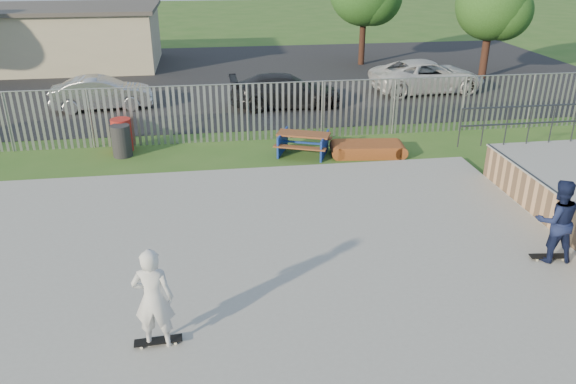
{
  "coord_description": "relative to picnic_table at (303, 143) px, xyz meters",
  "views": [
    {
      "loc": [
        -0.29,
        -9.65,
        6.38
      ],
      "look_at": [
        1.39,
        2.0,
        1.1
      ],
      "focal_mm": 35.0,
      "sensor_mm": 36.0,
      "label": 1
    }
  ],
  "objects": [
    {
      "name": "ground",
      "position": [
        -2.67,
        -7.37,
        -0.36
      ],
      "size": [
        120.0,
        120.0,
        0.0
      ],
      "primitive_type": "plane",
      "color": "#336021",
      "rests_on": "ground"
    },
    {
      "name": "concrete_slab",
      "position": [
        -2.67,
        -7.37,
        -0.29
      ],
      "size": [
        15.0,
        12.0,
        0.15
      ],
      "primitive_type": "cube",
      "color": "#979792",
      "rests_on": "ground"
    },
    {
      "name": "fence",
      "position": [
        -1.67,
        -2.79,
        0.64
      ],
      "size": [
        26.04,
        16.02,
        2.0
      ],
      "color": "gray",
      "rests_on": "ground"
    },
    {
      "name": "picnic_table",
      "position": [
        0.0,
        0.0,
        0.0
      ],
      "size": [
        2.07,
        1.9,
        0.71
      ],
      "rotation": [
        0.0,
        0.0,
        -0.38
      ],
      "color": "brown",
      "rests_on": "ground"
    },
    {
      "name": "funbox",
      "position": [
        2.06,
        -0.41,
        -0.16
      ],
      "size": [
        2.11,
        1.22,
        0.4
      ],
      "rotation": [
        0.0,
        0.0,
        -0.11
      ],
      "color": "brown",
      "rests_on": "ground"
    },
    {
      "name": "trash_bin_red",
      "position": [
        -5.86,
        1.18,
        0.18
      ],
      "size": [
        0.65,
        0.65,
        1.08
      ],
      "primitive_type": "cylinder",
      "color": "#A71F19",
      "rests_on": "ground"
    },
    {
      "name": "trash_bin_grey",
      "position": [
        -5.81,
        0.64,
        0.15
      ],
      "size": [
        0.62,
        0.62,
        1.03
      ],
      "primitive_type": "cylinder",
      "color": "#28272A",
      "rests_on": "ground"
    },
    {
      "name": "parking_lot",
      "position": [
        -2.67,
        11.63,
        -0.35
      ],
      "size": [
        40.0,
        18.0,
        0.02
      ],
      "primitive_type": "cube",
      "color": "black",
      "rests_on": "ground"
    },
    {
      "name": "car_silver",
      "position": [
        -7.28,
        6.43,
        0.32
      ],
      "size": [
        4.12,
        1.76,
        1.32
      ],
      "primitive_type": "imported",
      "rotation": [
        0.0,
        0.0,
        1.66
      ],
      "color": "#B3B4B9",
      "rests_on": "parking_lot"
    },
    {
      "name": "car_dark",
      "position": [
        0.22,
        5.7,
        0.33
      ],
      "size": [
        4.65,
        1.9,
        1.35
      ],
      "primitive_type": "imported",
      "rotation": [
        0.0,
        0.0,
        1.57
      ],
      "color": "black",
      "rests_on": "parking_lot"
    },
    {
      "name": "car_white",
      "position": [
        6.98,
        7.3,
        0.38
      ],
      "size": [
        5.33,
        2.74,
        1.44
      ],
      "primitive_type": "imported",
      "rotation": [
        0.0,
        0.0,
        1.64
      ],
      "color": "silver",
      "rests_on": "parking_lot"
    },
    {
      "name": "building",
      "position": [
        -10.67,
        15.63,
        1.25
      ],
      "size": [
        10.4,
        6.4,
        3.2
      ],
      "color": "#C0B694",
      "rests_on": "ground"
    },
    {
      "name": "tree_right",
      "position": [
        10.82,
        9.62,
        3.23
      ],
      "size": [
        3.46,
        3.46,
        5.34
      ],
      "color": "#3F2319",
      "rests_on": "ground"
    },
    {
      "name": "skateboard_a",
      "position": [
        4.05,
        -7.54,
        -0.17
      ],
      "size": [
        0.82,
        0.29,
        0.08
      ],
      "rotation": [
        0.0,
        0.0,
        -0.11
      ],
      "color": "black",
      "rests_on": "concrete_slab"
    },
    {
      "name": "skateboard_b",
      "position": [
        -4.04,
        -9.18,
        -0.17
      ],
      "size": [
        0.81,
        0.25,
        0.08
      ],
      "rotation": [
        0.0,
        0.0,
        0.06
      ],
      "color": "black",
      "rests_on": "concrete_slab"
    },
    {
      "name": "skater_navy",
      "position": [
        4.05,
        -7.54,
        0.7
      ],
      "size": [
        0.96,
        0.79,
        1.83
      ],
      "primitive_type": "imported",
      "rotation": [
        0.0,
        0.0,
        3.03
      ],
      "color": "#141C3F",
      "rests_on": "concrete_slab"
    },
    {
      "name": "skater_white",
      "position": [
        -4.04,
        -9.18,
        0.7
      ],
      "size": [
        0.71,
        0.51,
        1.83
      ],
      "primitive_type": "imported",
      "rotation": [
        0.0,
        0.0,
        3.03
      ],
      "color": "silver",
      "rests_on": "concrete_slab"
    }
  ]
}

